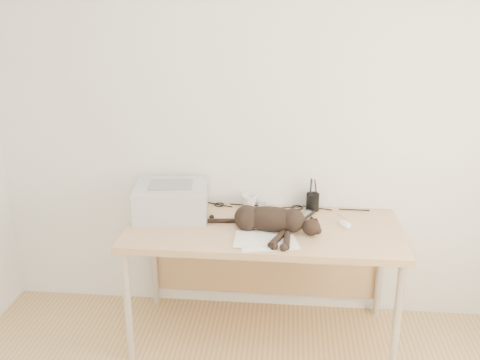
# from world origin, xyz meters

# --- Properties ---
(wall_back) EXTENTS (3.50, 0.00, 3.50)m
(wall_back) POSITION_xyz_m (0.00, 1.75, 1.30)
(wall_back) COLOR white
(wall_back) RESTS_ON floor
(desk) EXTENTS (1.60, 0.70, 0.74)m
(desk) POSITION_xyz_m (0.00, 1.48, 0.61)
(desk) COLOR tan
(desk) RESTS_ON floor
(printer) EXTENTS (0.48, 0.42, 0.21)m
(printer) POSITION_xyz_m (-0.57, 1.52, 0.84)
(printer) COLOR silver
(printer) RESTS_ON desk
(papers) EXTENTS (0.37, 0.29, 0.01)m
(papers) POSITION_xyz_m (0.02, 1.20, 0.74)
(papers) COLOR white
(papers) RESTS_ON desk
(cat) EXTENTS (0.67, 0.37, 0.15)m
(cat) POSITION_xyz_m (0.03, 1.34, 0.81)
(cat) COLOR black
(cat) RESTS_ON desk
(mug) EXTENTS (0.14, 0.14, 0.09)m
(mug) POSITION_xyz_m (-0.11, 1.67, 0.79)
(mug) COLOR white
(mug) RESTS_ON desk
(pen_cup) EXTENTS (0.08, 0.08, 0.21)m
(pen_cup) POSITION_xyz_m (0.29, 1.68, 0.80)
(pen_cup) COLOR black
(pen_cup) RESTS_ON desk
(remote_grey) EXTENTS (0.07, 0.20, 0.02)m
(remote_grey) POSITION_xyz_m (-0.02, 1.64, 0.75)
(remote_grey) COLOR gray
(remote_grey) RESTS_ON desk
(remote_black) EXTENTS (0.13, 0.18, 0.02)m
(remote_black) POSITION_xyz_m (0.25, 1.56, 0.75)
(remote_black) COLOR black
(remote_black) RESTS_ON desk
(mouse) EXTENTS (0.10, 0.13, 0.04)m
(mouse) POSITION_xyz_m (0.48, 1.46, 0.76)
(mouse) COLOR silver
(mouse) RESTS_ON desk
(cable_tangle) EXTENTS (1.36, 0.08, 0.01)m
(cable_tangle) POSITION_xyz_m (0.00, 1.70, 0.75)
(cable_tangle) COLOR black
(cable_tangle) RESTS_ON desk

